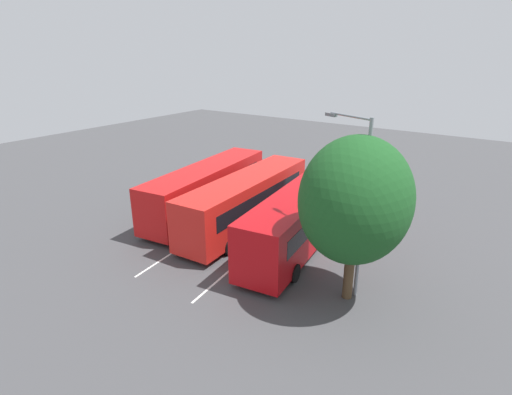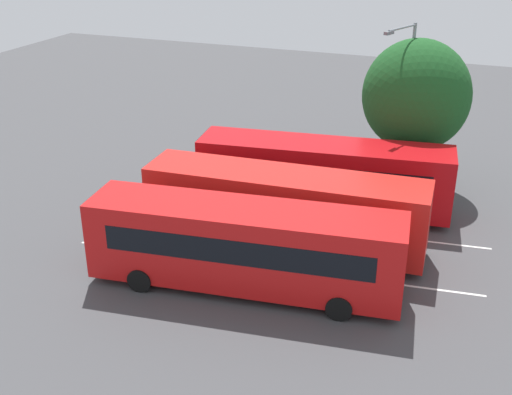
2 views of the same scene
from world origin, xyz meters
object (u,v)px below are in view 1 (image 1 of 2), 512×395
at_px(bus_far_left, 301,217).
at_px(pedestrian, 352,193).
at_px(bus_center_right, 207,188).
at_px(street_lamp, 360,198).
at_px(bus_center_left, 247,200).
at_px(depot_tree, 355,200).

xyz_separation_m(bus_far_left, pedestrian, (7.46, -0.09, -0.74)).
height_order(bus_far_left, bus_center_right, same).
bearing_deg(pedestrian, street_lamp, 55.78).
distance_m(bus_center_right, pedestrian, 10.18).
distance_m(bus_center_left, pedestrian, 8.13).
bearing_deg(depot_tree, street_lamp, 1.03).
relative_size(bus_center_left, depot_tree, 1.57).
height_order(bus_far_left, street_lamp, street_lamp).
height_order(pedestrian, depot_tree, depot_tree).
xyz_separation_m(bus_far_left, depot_tree, (-3.31, -4.25, 2.90)).
distance_m(bus_center_left, street_lamp, 9.39).
distance_m(bus_center_left, bus_center_right, 3.57).
bearing_deg(bus_center_right, bus_far_left, -103.11).
xyz_separation_m(bus_center_right, depot_tree, (-4.14, -11.87, 2.90)).
relative_size(bus_center_right, pedestrian, 6.66).
bearing_deg(pedestrian, bus_far_left, 33.07).
relative_size(bus_center_left, bus_center_right, 0.99).
bearing_deg(bus_center_left, street_lamp, -115.04).
height_order(bus_far_left, pedestrian, bus_far_left).
distance_m(bus_far_left, bus_center_right, 7.66).
height_order(pedestrian, street_lamp, street_lamp).
height_order(bus_center_left, bus_center_right, same).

